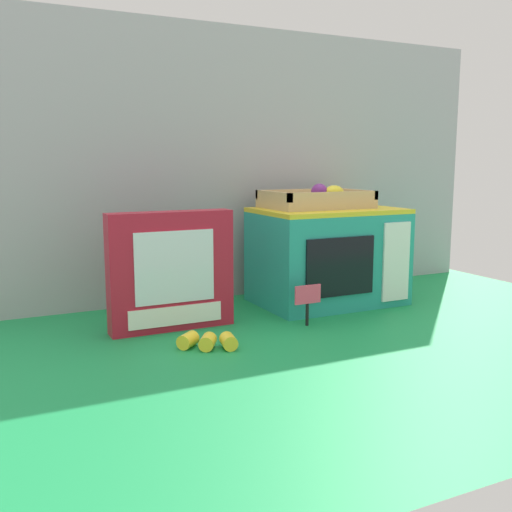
# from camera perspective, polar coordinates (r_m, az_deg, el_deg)

# --- Properties ---
(ground_plane) EXTENTS (1.70, 1.70, 0.00)m
(ground_plane) POSITION_cam_1_polar(r_m,az_deg,el_deg) (1.56, 2.68, -5.44)
(ground_plane) COLOR #198C47
(ground_plane) RESTS_ON ground
(display_back_panel) EXTENTS (1.61, 0.03, 0.77)m
(display_back_panel) POSITION_cam_1_polar(r_m,az_deg,el_deg) (1.73, -1.21, 8.89)
(display_back_panel) COLOR #A0A3A8
(display_back_panel) RESTS_ON ground
(toy_microwave) EXTENTS (0.39, 0.27, 0.27)m
(toy_microwave) POSITION_cam_1_polar(r_m,az_deg,el_deg) (1.65, 6.96, 0.02)
(toy_microwave) COLOR teal
(toy_microwave) RESTS_ON ground
(food_groups_crate) EXTENTS (0.28, 0.19, 0.07)m
(food_groups_crate) POSITION_cam_1_polar(r_m,az_deg,el_deg) (1.64, 5.96, 5.35)
(food_groups_crate) COLOR tan
(food_groups_crate) RESTS_ON toy_microwave
(cookie_set_box) EXTENTS (0.30, 0.06, 0.28)m
(cookie_set_box) POSITION_cam_1_polar(r_m,az_deg,el_deg) (1.38, -8.24, -1.48)
(cookie_set_box) COLOR #B2192D
(cookie_set_box) RESTS_ON ground
(price_sign) EXTENTS (0.07, 0.01, 0.10)m
(price_sign) POSITION_cam_1_polar(r_m,az_deg,el_deg) (1.42, 5.05, -4.17)
(price_sign) COLOR black
(price_sign) RESTS_ON ground
(loose_toy_banana) EXTENTS (0.12, 0.10, 0.03)m
(loose_toy_banana) POSITION_cam_1_polar(r_m,az_deg,el_deg) (1.26, -4.69, -8.26)
(loose_toy_banana) COLOR yellow
(loose_toy_banana) RESTS_ON ground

